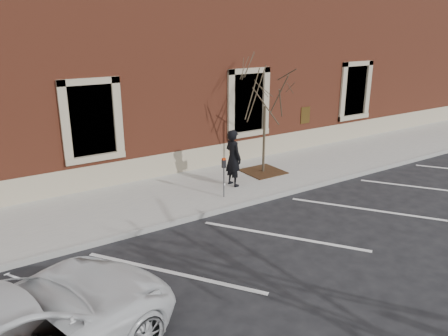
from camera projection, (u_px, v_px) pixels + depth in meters
ground at (235, 208)px, 13.04m from camera, size 120.00×120.00×0.00m
sidewalk_near at (205, 188)px, 14.41m from camera, size 40.00×3.50×0.15m
curb_near at (236, 206)px, 12.98m from camera, size 40.00×0.12×0.15m
parking_stripes at (283, 236)px, 11.29m from camera, size 28.00×4.40×0.01m
building_civic at (129, 56)px, 17.96m from camera, size 40.00×8.62×8.00m
man at (233, 158)px, 14.22m from camera, size 0.50×0.72×1.88m
parking_meter at (224, 170)px, 13.23m from camera, size 0.11×0.09×1.25m
tree_grate at (263, 171)px, 15.81m from camera, size 1.33×1.33×0.03m
sapling at (266, 87)px, 14.87m from camera, size 2.61×2.61×4.36m
white_truck at (16, 336)px, 6.56m from camera, size 5.79×3.90×1.47m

